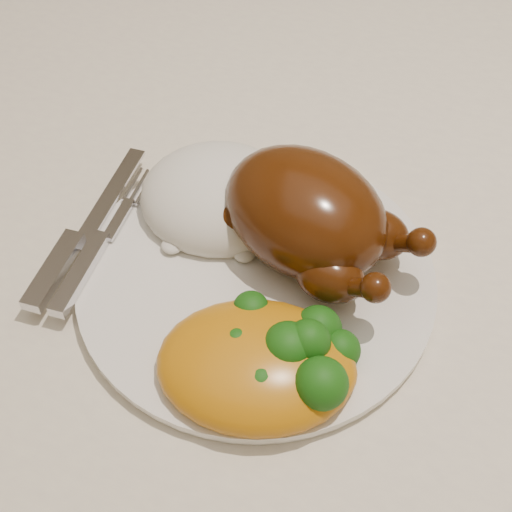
% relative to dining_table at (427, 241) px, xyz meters
% --- Properties ---
extents(floor, '(4.00, 4.00, 0.00)m').
position_rel_dining_table_xyz_m(floor, '(0.00, 0.00, -0.67)').
color(floor, brown).
rests_on(floor, ground).
extents(dining_table, '(1.60, 0.90, 0.76)m').
position_rel_dining_table_xyz_m(dining_table, '(0.00, 0.00, 0.00)').
color(dining_table, brown).
rests_on(dining_table, floor).
extents(tablecloth, '(1.73, 1.03, 0.18)m').
position_rel_dining_table_xyz_m(tablecloth, '(0.00, 0.00, 0.07)').
color(tablecloth, beige).
rests_on(tablecloth, dining_table).
extents(dinner_plate, '(0.30, 0.30, 0.01)m').
position_rel_dining_table_xyz_m(dinner_plate, '(-0.11, -0.18, 0.11)').
color(dinner_plate, white).
rests_on(dinner_plate, tablecloth).
extents(roast_chicken, '(0.17, 0.14, 0.08)m').
position_rel_dining_table_xyz_m(roast_chicken, '(-0.08, -0.15, 0.15)').
color(roast_chicken, '#471F07').
rests_on(roast_chicken, dinner_plate).
extents(rice_mound, '(0.15, 0.14, 0.07)m').
position_rel_dining_table_xyz_m(rice_mound, '(-0.16, -0.13, 0.13)').
color(rice_mound, white).
rests_on(rice_mound, dinner_plate).
extents(mac_and_cheese, '(0.16, 0.14, 0.06)m').
position_rel_dining_table_xyz_m(mac_and_cheese, '(-0.07, -0.26, 0.13)').
color(mac_and_cheese, orange).
rests_on(mac_and_cheese, dinner_plate).
extents(cutlery, '(0.04, 0.18, 0.01)m').
position_rel_dining_table_xyz_m(cutlery, '(-0.24, -0.21, 0.12)').
color(cutlery, silver).
rests_on(cutlery, dinner_plate).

